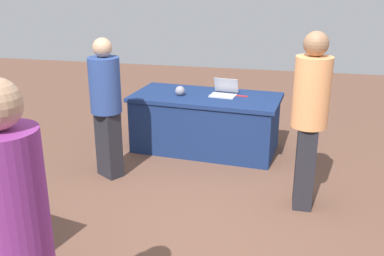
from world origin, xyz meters
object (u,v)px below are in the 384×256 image
(yarn_ball, at_px, (180,91))
(person_presenter, at_px, (106,102))
(scissors_red, at_px, (241,96))
(person_attendee_browsing, at_px, (16,238))
(table_foreground, at_px, (206,122))
(person_attendee_standing, at_px, (310,113))
(laptop_silver, at_px, (224,92))

(yarn_ball, bearing_deg, person_presenter, 58.53)
(scissors_red, bearing_deg, person_attendee_browsing, -90.68)
(person_presenter, relative_size, yarn_ball, 12.75)
(table_foreground, relative_size, scissors_red, 10.84)
(person_attendee_browsing, bearing_deg, table_foreground, -99.75)
(person_presenter, bearing_deg, scissors_red, 71.81)
(table_foreground, relative_size, person_attendee_browsing, 1.09)
(person_presenter, bearing_deg, table_foreground, 81.50)
(table_foreground, height_order, person_attendee_browsing, person_attendee_browsing)
(person_attendee_standing, distance_m, yarn_ball, 1.97)
(table_foreground, bearing_deg, person_attendee_browsing, 87.10)
(person_presenter, xyz_separation_m, person_attendee_standing, (-2.15, 0.23, 0.09))
(person_attendee_browsing, bearing_deg, laptop_silver, -103.01)
(yarn_ball, bearing_deg, person_attendee_standing, 142.65)
(person_presenter, xyz_separation_m, scissors_red, (-1.36, -1.10, -0.14))
(table_foreground, relative_size, yarn_ball, 15.76)
(person_attendee_standing, height_order, yarn_ball, person_attendee_standing)
(laptop_silver, xyz_separation_m, yarn_ball, (0.55, 0.13, 0.02))
(person_attendee_standing, distance_m, person_attendee_browsing, 2.89)
(person_attendee_standing, bearing_deg, person_attendee_browsing, 149.72)
(person_attendee_standing, xyz_separation_m, person_attendee_browsing, (1.43, 2.51, 0.04))
(person_attendee_standing, xyz_separation_m, scissors_red, (0.80, -1.33, -0.23))
(person_attendee_standing, distance_m, scissors_red, 1.57)
(table_foreground, relative_size, laptop_silver, 5.54)
(table_foreground, bearing_deg, scissors_red, -172.33)
(table_foreground, distance_m, person_attendee_browsing, 3.83)
(person_attendee_browsing, xyz_separation_m, scissors_red, (-0.64, -3.84, -0.27))
(table_foreground, xyz_separation_m, yarn_ball, (0.32, 0.08, 0.43))
(person_presenter, height_order, laptop_silver, person_presenter)
(person_presenter, height_order, person_attendee_standing, person_attendee_standing)
(person_presenter, relative_size, person_attendee_browsing, 0.88)
(table_foreground, distance_m, person_attendee_standing, 1.87)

